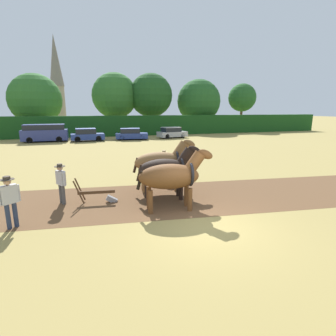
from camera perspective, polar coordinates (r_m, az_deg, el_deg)
The scene contains 20 objects.
ground_plane at distance 8.89m, azimuth 8.46°, elevation -12.43°, with size 240.00×240.00×0.00m, color #998447.
plowed_furrow_strip at distance 11.56m, azimuth -24.42°, elevation -7.41°, with size 30.87×4.46×0.01m, color brown.
hedgerow at distance 38.40m, azimuth -11.97°, elevation 8.94°, with size 69.81×1.41×2.85m, color #194719.
tree_center_left at distance 44.84m, azimuth -26.91°, elevation 13.12°, with size 7.58×7.58×8.92m.
tree_center at distance 44.26m, azimuth -11.52°, elevation 15.15°, with size 7.17×7.17×9.44m.
tree_center_right at distance 44.24m, azimuth -3.74°, elevation 15.50°, with size 6.96×6.96×9.43m.
tree_right at distance 46.71m, azimuth 6.70°, elevation 14.21°, with size 7.36×7.36×8.75m.
tree_far_right at distance 50.61m, azimuth 15.85°, elevation 14.50°, with size 4.94×4.94×8.25m.
church_spire at distance 63.70m, azimuth -23.06°, elevation 17.31°, with size 2.93×2.93×19.03m.
draft_horse_lead_left at distance 9.76m, azimuth 0.91°, elevation -1.76°, with size 2.96×1.26×2.37m.
draft_horse_lead_right at distance 10.98m, azimuth -0.36°, elevation -0.29°, with size 2.82×1.22×2.33m.
draft_horse_trail_left at distance 12.18m, azimuth -1.36°, elevation 1.34°, with size 3.00×1.28×2.46m.
plow at distance 11.12m, azimuth -14.59°, elevation -5.70°, with size 1.72×0.53×1.13m.
farmer_at_plow at distance 11.30m, azimuth -22.27°, elevation -2.60°, with size 0.41×0.57×1.65m.
farmer_beside_team at distance 14.05m, azimuth -0.88°, elevation 1.10°, with size 0.40×0.56×1.62m.
farmer_onlooker_left at distance 9.71m, azimuth -31.26°, elevation -5.63°, with size 0.56×0.45×1.72m.
parked_van at distance 34.09m, azimuth -25.22°, elevation 6.94°, with size 5.02×1.95×2.04m.
parked_car_left at distance 33.08m, azimuth -17.19°, elevation 6.89°, with size 3.91×1.92×1.52m.
parked_car_center_left at distance 33.46m, azimuth -7.99°, elevation 7.31°, with size 4.16×2.32×1.43m.
parked_car_center at distance 35.26m, azimuth 0.84°, elevation 7.70°, with size 4.09×2.49×1.43m.
Camera 1 is at (-3.57, -7.22, 3.75)m, focal length 28.00 mm.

